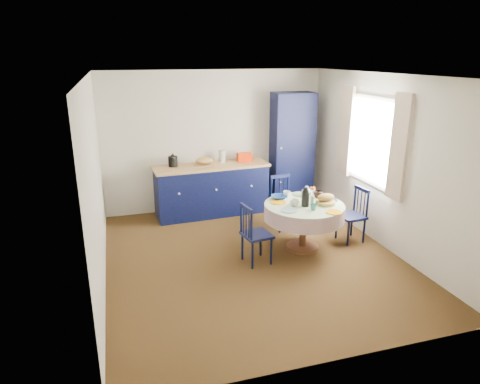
# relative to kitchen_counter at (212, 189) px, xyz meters

# --- Properties ---
(floor) EXTENTS (4.50, 4.50, 0.00)m
(floor) POSITION_rel_kitchen_counter_xyz_m (0.15, -1.90, -0.47)
(floor) COLOR black
(floor) RESTS_ON ground
(ceiling) EXTENTS (4.50, 4.50, 0.00)m
(ceiling) POSITION_rel_kitchen_counter_xyz_m (0.15, -1.90, 2.03)
(ceiling) COLOR white
(ceiling) RESTS_ON wall_back
(wall_back) EXTENTS (4.00, 0.02, 2.50)m
(wall_back) POSITION_rel_kitchen_counter_xyz_m (0.15, 0.35, 0.78)
(wall_back) COLOR silver
(wall_back) RESTS_ON floor
(wall_left) EXTENTS (0.02, 4.50, 2.50)m
(wall_left) POSITION_rel_kitchen_counter_xyz_m (-1.85, -1.90, 0.78)
(wall_left) COLOR silver
(wall_left) RESTS_ON floor
(wall_right) EXTENTS (0.02, 4.50, 2.50)m
(wall_right) POSITION_rel_kitchen_counter_xyz_m (2.15, -1.90, 0.78)
(wall_right) COLOR silver
(wall_right) RESTS_ON floor
(window) EXTENTS (0.10, 1.74, 1.45)m
(window) POSITION_rel_kitchen_counter_xyz_m (2.11, -1.60, 1.06)
(window) COLOR white
(window) RESTS_ON wall_right
(kitchen_counter) EXTENTS (2.06, 0.75, 1.14)m
(kitchen_counter) POSITION_rel_kitchen_counter_xyz_m (0.00, 0.00, 0.00)
(kitchen_counter) COLOR black
(kitchen_counter) RESTS_ON floor
(pantry_cabinet) EXTENTS (0.77, 0.57, 2.10)m
(pantry_cabinet) POSITION_rel_kitchen_counter_xyz_m (1.55, 0.10, 0.59)
(pantry_cabinet) COLOR black
(pantry_cabinet) RESTS_ON floor
(dining_table) EXTENTS (1.15, 1.15, 0.97)m
(dining_table) POSITION_rel_kitchen_counter_xyz_m (0.96, -1.81, 0.11)
(dining_table) COLOR brown
(dining_table) RESTS_ON floor
(chair_left) EXTENTS (0.41, 0.43, 0.84)m
(chair_left) POSITION_rel_kitchen_counter_xyz_m (0.13, -2.04, -0.04)
(chair_left) COLOR black
(chair_left) RESTS_ON floor
(chair_far) EXTENTS (0.44, 0.42, 0.88)m
(chair_far) POSITION_rel_kitchen_counter_xyz_m (0.98, -0.96, -0.02)
(chair_far) COLOR black
(chair_far) RESTS_ON floor
(chair_right) EXTENTS (0.39, 0.41, 0.84)m
(chair_right) POSITION_rel_kitchen_counter_xyz_m (1.81, -1.76, -0.04)
(chair_right) COLOR black
(chair_right) RESTS_ON floor
(mug_a) EXTENTS (0.12, 0.12, 0.09)m
(mug_a) POSITION_rel_kitchen_counter_xyz_m (0.79, -1.83, 0.27)
(mug_a) COLOR silver
(mug_a) RESTS_ON dining_table
(mug_b) EXTENTS (0.10, 0.10, 0.09)m
(mug_b) POSITION_rel_kitchen_counter_xyz_m (0.97, -2.08, 0.27)
(mug_b) COLOR #2D7263
(mug_b) RESTS_ON dining_table
(mug_c) EXTENTS (0.14, 0.14, 0.11)m
(mug_c) POSITION_rel_kitchen_counter_xyz_m (1.27, -1.61, 0.28)
(mug_c) COLOR black
(mug_c) RESTS_ON dining_table
(mug_d) EXTENTS (0.11, 0.11, 0.10)m
(mug_d) POSITION_rel_kitchen_counter_xyz_m (0.83, -1.46, 0.28)
(mug_d) COLOR silver
(mug_d) RESTS_ON dining_table
(cobalt_bowl) EXTENTS (0.23, 0.23, 0.06)m
(cobalt_bowl) POSITION_rel_kitchen_counter_xyz_m (0.69, -1.49, 0.26)
(cobalt_bowl) COLOR navy
(cobalt_bowl) RESTS_ON dining_table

